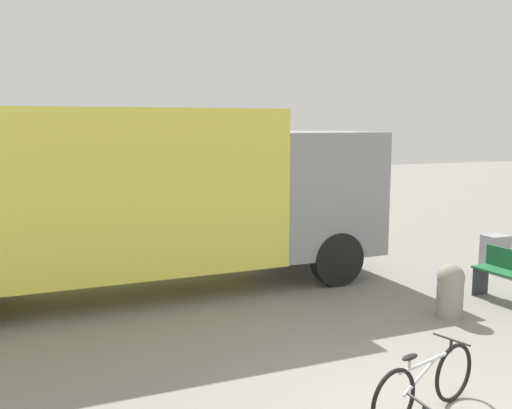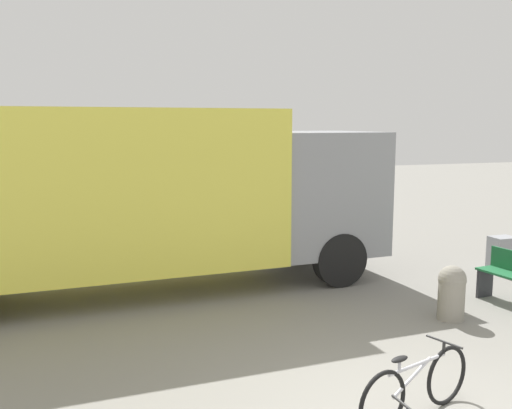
{
  "view_description": "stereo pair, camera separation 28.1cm",
  "coord_description": "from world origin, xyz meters",
  "px_view_note": "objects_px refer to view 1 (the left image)",
  "views": [
    {
      "loc": [
        -3.54,
        -4.13,
        2.99
      ],
      "look_at": [
        -0.42,
        4.06,
        1.72
      ],
      "focal_mm": 40.0,
      "sensor_mm": 36.0,
      "label": 1
    },
    {
      "loc": [
        -3.27,
        -4.23,
        2.99
      ],
      "look_at": [
        -0.42,
        4.06,
        1.72
      ],
      "focal_mm": 40.0,
      "sensor_mm": 36.0,
      "label": 2
    }
  ],
  "objects_px": {
    "delivery_truck": "(131,192)",
    "bollard_near_bench": "(450,289)",
    "utility_box": "(495,253)",
    "bicycle_middle": "(425,384)"
  },
  "relations": [
    {
      "from": "bicycle_middle",
      "to": "utility_box",
      "type": "relative_size",
      "value": 2.15
    },
    {
      "from": "bollard_near_bench",
      "to": "utility_box",
      "type": "height_order",
      "value": "bollard_near_bench"
    },
    {
      "from": "bicycle_middle",
      "to": "bollard_near_bench",
      "type": "xyz_separation_m",
      "value": [
        2.24,
        2.35,
        0.1
      ]
    },
    {
      "from": "delivery_truck",
      "to": "bicycle_middle",
      "type": "height_order",
      "value": "delivery_truck"
    },
    {
      "from": "bicycle_middle",
      "to": "delivery_truck",
      "type": "bearing_deg",
      "value": 94.04
    },
    {
      "from": "bicycle_middle",
      "to": "bollard_near_bench",
      "type": "relative_size",
      "value": 1.89
    },
    {
      "from": "delivery_truck",
      "to": "bollard_near_bench",
      "type": "distance_m",
      "value": 5.47
    },
    {
      "from": "bicycle_middle",
      "to": "utility_box",
      "type": "distance_m",
      "value": 6.51
    },
    {
      "from": "delivery_truck",
      "to": "utility_box",
      "type": "bearing_deg",
      "value": -11.22
    },
    {
      "from": "utility_box",
      "to": "bollard_near_bench",
      "type": "bearing_deg",
      "value": -144.57
    }
  ]
}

